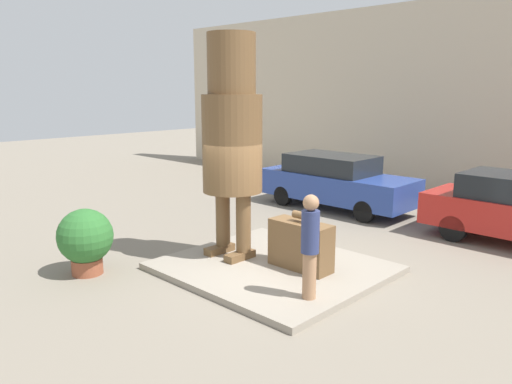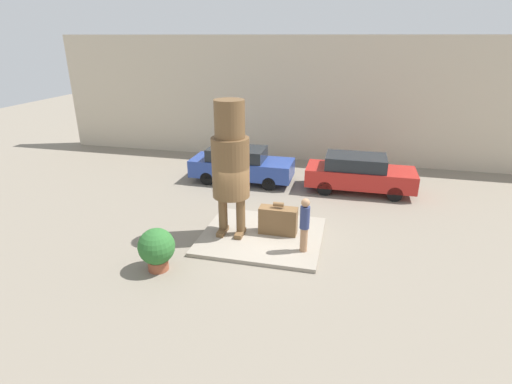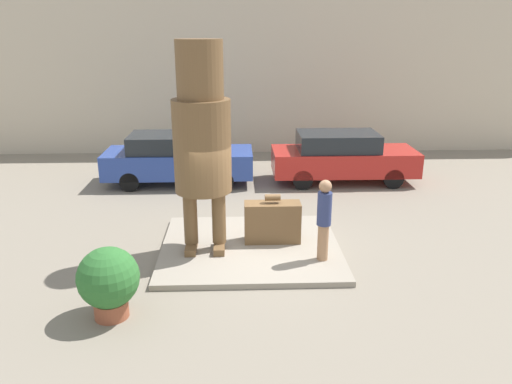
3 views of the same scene
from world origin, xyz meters
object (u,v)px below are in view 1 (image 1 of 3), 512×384
Objects in this scene: parked_car_blue at (336,181)px; planter_pot at (85,239)px; statue_figure at (232,130)px; tourist at (310,242)px; giant_suitcase at (301,245)px.

parked_car_blue reaches higher than planter_pot.
parked_car_blue is at bearing 102.62° from statue_figure.
tourist is 7.13m from parked_car_blue.
statue_figure is at bearing -77.38° from parked_car_blue.
giant_suitcase is 5.75m from parked_car_blue.
tourist is at bearing -14.27° from statue_figure.
giant_suitcase is (1.53, 0.37, -2.17)m from statue_figure.
planter_pot is (-3.04, -2.90, 0.12)m from giant_suitcase.
parked_car_blue is at bearing 87.85° from planter_pot.
statue_figure is 0.96× the size of parked_car_blue.
parked_car_blue is (-3.75, 6.06, -0.25)m from tourist.
planter_pot is at bearing -136.39° from giant_suitcase.
giant_suitcase is at bearing 13.51° from statue_figure.
planter_pot is at bearing -120.87° from statue_figure.
tourist is at bearing -45.09° from giant_suitcase.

